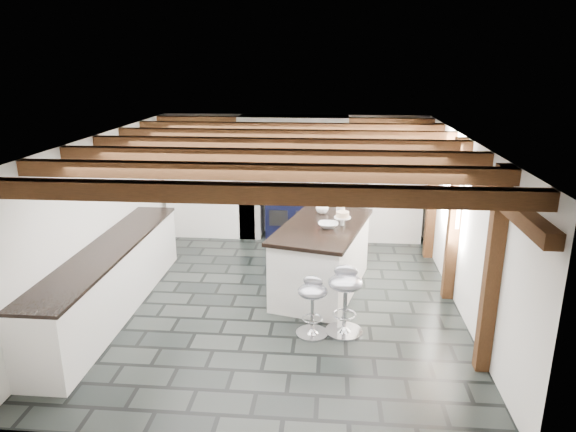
# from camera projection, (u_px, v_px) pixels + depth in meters

# --- Properties ---
(ground) EXTENTS (6.00, 6.00, 0.00)m
(ground) POSITION_uv_depth(u_px,v_px,m) (279.00, 296.00, 7.42)
(ground) COLOR black
(ground) RESTS_ON ground
(room_shell) EXTENTS (6.00, 6.03, 6.00)m
(room_shell) POSITION_uv_depth(u_px,v_px,m) (251.00, 199.00, 8.51)
(room_shell) COLOR white
(room_shell) RESTS_ON ground
(range_cooker) EXTENTS (1.00, 0.63, 0.99)m
(range_cooker) POSITION_uv_depth(u_px,v_px,m) (293.00, 213.00, 9.84)
(range_cooker) COLOR black
(range_cooker) RESTS_ON ground
(kitchen_island) EXTENTS (1.54, 2.25, 1.35)m
(kitchen_island) POSITION_uv_depth(u_px,v_px,m) (322.00, 256.00, 7.52)
(kitchen_island) COLOR white
(kitchen_island) RESTS_ON ground
(bar_stool_near) EXTENTS (0.48, 0.48, 0.87)m
(bar_stool_near) POSITION_uv_depth(u_px,v_px,m) (345.00, 293.00, 6.29)
(bar_stool_near) COLOR silver
(bar_stool_near) RESTS_ON ground
(bar_stool_far) EXTENTS (0.45, 0.45, 0.75)m
(bar_stool_far) POSITION_uv_depth(u_px,v_px,m) (313.00, 300.00, 6.27)
(bar_stool_far) COLOR silver
(bar_stool_far) RESTS_ON ground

